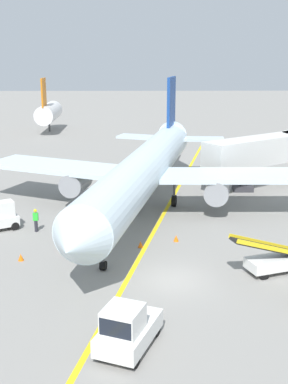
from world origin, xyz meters
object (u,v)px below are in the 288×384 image
(safety_cone_wingtip_left, at_px, (141,244))
(belt_loader_forward_hold, at_px, (276,259))
(safety_cone_wingtip_right, at_px, (176,238))
(safety_cone_nose_left, at_px, (65,249))
(pushback_tug, at_px, (127,329))
(airliner, at_px, (145,169))
(safety_cone_nose_right, at_px, (21,257))
(baggage_tug_near_wing, at_px, (3,217))
(ground_crew_marshaller, at_px, (36,220))
(jet_bridge, at_px, (268,150))

(safety_cone_wingtip_left, bearing_deg, belt_loader_forward_hold, -26.53)
(safety_cone_wingtip_left, relative_size, safety_cone_wingtip_right, 1.00)
(safety_cone_nose_left, bearing_deg, pushback_tug, -69.25)
(airliner, height_order, safety_cone_nose_right, airliner)
(baggage_tug_near_wing, xyz_separation_m, belt_loader_forward_hold, (17.87, -7.61, -0.15))
(safety_cone_wingtip_left, bearing_deg, safety_cone_wingtip_right, 23.74)
(pushback_tug, bearing_deg, belt_loader_forward_hold, 42.30)
(safety_cone_nose_right, bearing_deg, safety_cone_wingtip_right, 17.60)
(airliner, bearing_deg, belt_loader_forward_hold, -58.42)
(safety_cone_wingtip_right, bearing_deg, safety_cone_nose_right, -162.40)
(baggage_tug_near_wing, height_order, ground_crew_marshaller, baggage_tug_near_wing)
(airliner, relative_size, belt_loader_forward_hold, 6.81)
(safety_cone_nose_left, bearing_deg, baggage_tug_near_wing, 139.49)
(belt_loader_forward_hold, distance_m, safety_cone_wingtip_left, 8.86)
(ground_crew_marshaller, relative_size, safety_cone_nose_left, 3.86)
(baggage_tug_near_wing, bearing_deg, ground_crew_marshaller, -11.53)
(safety_cone_nose_right, height_order, safety_cone_wingtip_left, same)
(jet_bridge, relative_size, safety_cone_nose_left, 27.34)
(airliner, xyz_separation_m, safety_cone_wingtip_left, (-0.42, -8.23, -3.20))
(safety_cone_nose_right, bearing_deg, airliner, 52.63)
(ground_crew_marshaller, bearing_deg, safety_cone_nose_left, -55.85)
(belt_loader_forward_hold, distance_m, ground_crew_marshaller, 16.95)
(belt_loader_forward_hold, distance_m, safety_cone_nose_right, 15.47)
(jet_bridge, height_order, safety_cone_nose_right, jet_bridge)
(baggage_tug_near_wing, distance_m, safety_cone_wingtip_right, 12.69)
(baggage_tug_near_wing, bearing_deg, jet_bridge, 28.55)
(safety_cone_wingtip_right, bearing_deg, airliner, 105.74)
(safety_cone_nose_left, xyz_separation_m, safety_cone_wingtip_left, (4.88, 0.68, 0.00))
(ground_crew_marshaller, relative_size, safety_cone_wingtip_right, 3.86)
(jet_bridge, bearing_deg, safety_cone_wingtip_left, -127.94)
(airliner, bearing_deg, safety_cone_nose_left, -120.76)
(airliner, height_order, belt_loader_forward_hold, airliner)
(ground_crew_marshaller, xyz_separation_m, safety_cone_wingtip_left, (7.48, -3.16, -0.69))
(airliner, distance_m, belt_loader_forward_hold, 14.54)
(airliner, xyz_separation_m, baggage_tug_near_wing, (-10.39, -4.56, -2.49))
(jet_bridge, xyz_separation_m, safety_cone_nose_right, (-19.74, -17.84, -3.32))
(ground_crew_marshaller, bearing_deg, safety_cone_nose_right, -89.50)
(safety_cone_nose_left, bearing_deg, airliner, 59.24)
(ground_crew_marshaller, distance_m, safety_cone_nose_left, 4.69)
(baggage_tug_near_wing, xyz_separation_m, safety_cone_nose_right, (2.53, -5.73, -0.71))
(ground_crew_marshaller, xyz_separation_m, safety_cone_nose_left, (2.60, -3.84, -0.69))
(pushback_tug, xyz_separation_m, safety_cone_wingtip_right, (3.12, 12.84, -0.77))
(jet_bridge, bearing_deg, pushback_tug, -115.23)
(airliner, relative_size, safety_cone_wingtip_left, 79.62)
(belt_loader_forward_hold, height_order, safety_cone_nose_right, belt_loader_forward_hold)
(pushback_tug, xyz_separation_m, safety_cone_wingtip_left, (0.68, 11.76, -0.77))
(belt_loader_forward_hold, bearing_deg, ground_crew_marshaller, 155.21)
(ground_crew_marshaller, bearing_deg, safety_cone_wingtip_right, -11.87)
(jet_bridge, xyz_separation_m, pushback_tug, (-12.98, -27.54, -2.55))
(jet_bridge, relative_size, pushback_tug, 2.97)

